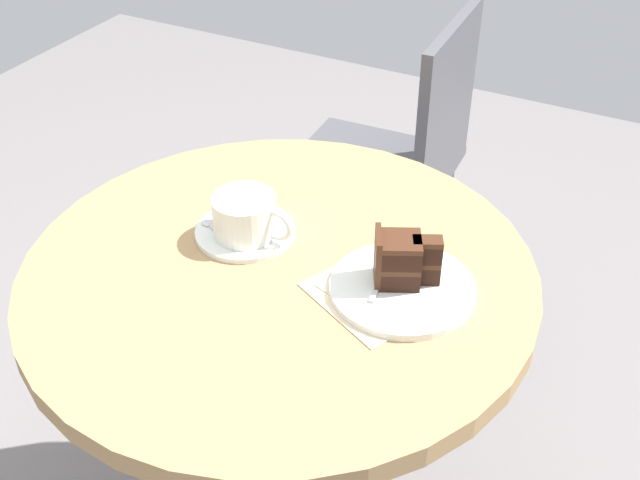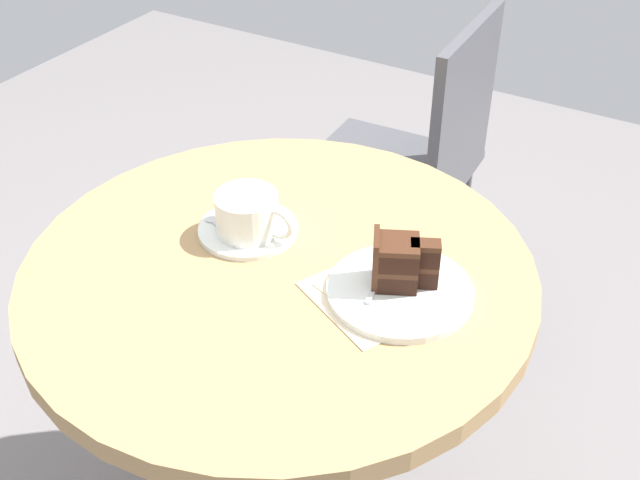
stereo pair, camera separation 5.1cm
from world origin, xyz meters
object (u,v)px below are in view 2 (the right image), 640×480
cake_slice (399,262)px  napkin (382,291)px  cafe_chair (418,156)px  teaspoon (218,227)px  fork (384,268)px  saucer (248,229)px  cake_plate (400,291)px  coffee_cup (248,213)px

cake_slice → napkin: cake_slice is taller
cafe_chair → napkin: bearing=17.1°
teaspoon → napkin: teaspoon is taller
cake_slice → fork: size_ratio=0.76×
saucer → napkin: bearing=-5.9°
saucer → fork: 0.24m
napkin → fork: bearing=112.2°
cake_plate → napkin: size_ratio=0.91×
teaspoon → napkin: 0.29m
cake_slice → cafe_chair: cafe_chair is taller
cake_plate → fork: size_ratio=1.57×
teaspoon → cafe_chair: bearing=-64.1°
saucer → napkin: 0.25m
coffee_cup → napkin: (0.24, -0.02, -0.04)m
coffee_cup → cafe_chair: size_ratio=0.16×
coffee_cup → cafe_chair: bearing=91.4°
napkin → cake_slice: bearing=45.3°
coffee_cup → teaspoon: size_ratio=1.51×
cafe_chair → saucer: bearing=-1.9°
cake_plate → cafe_chair: size_ratio=0.25×
coffee_cup → teaspoon: bearing=-157.8°
saucer → cafe_chair: size_ratio=0.19×
napkin → cake_plate: bearing=19.1°
teaspoon → fork: size_ratio=0.66×
cake_slice → fork: (-0.03, 0.02, -0.03)m
coffee_cup → cake_slice: (0.26, -0.00, 0.01)m
coffee_cup → cake_slice: bearing=-0.2°
cake_slice → napkin: 0.05m
cake_plate → cafe_chair: bearing=111.8°
fork → napkin: bearing=-167.9°
coffee_cup → teaspoon: 0.06m
saucer → teaspoon: (-0.04, -0.03, 0.01)m
saucer → cake_plate: bearing=-3.6°
fork → napkin: (0.01, -0.03, -0.01)m
cake_plate → teaspoon: bearing=-178.3°
fork → cafe_chair: size_ratio=0.16×
saucer → coffee_cup: bearing=-46.1°
teaspoon → cake_slice: 0.31m
coffee_cup → cake_plate: bearing=-2.0°
coffee_cup → cafe_chair: 0.75m
teaspoon → fork: (0.27, 0.04, 0.00)m
cake_slice → fork: bearing=150.0°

